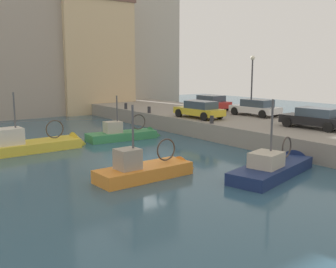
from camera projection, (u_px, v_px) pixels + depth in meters
water_surface at (138, 160)px, 22.09m from camera, size 80.00×80.00×0.00m
quay_wall at (272, 130)px, 28.68m from camera, size 9.00×56.00×1.20m
fishing_boat_navy at (276, 172)px, 19.11m from camera, size 6.67×3.22×4.48m
fishing_boat_orange at (150, 175)px, 18.56m from camera, size 5.50×1.89×4.20m
fishing_boat_yellow at (35, 148)px, 24.42m from camera, size 7.05×2.32×4.57m
fishing_boat_green at (127, 138)px, 28.40m from camera, size 5.83×2.22×3.89m
parked_car_yellow at (200, 109)px, 30.55m from camera, size 2.07×4.31×1.34m
parked_car_black at (315, 118)px, 25.40m from camera, size 2.18×4.31×1.34m
parked_car_white at (256, 107)px, 32.02m from camera, size 2.11×4.26×1.34m
parked_car_red at (210, 102)px, 36.26m from camera, size 2.18×3.99×1.38m
mooring_bollard_south at (212, 120)px, 27.71m from camera, size 0.28×0.28×0.55m
mooring_bollard_mid at (149, 110)px, 34.08m from camera, size 0.28×0.28×0.55m
mooring_bollard_north at (126, 106)px, 37.26m from camera, size 0.28×0.28×0.55m
quay_streetlamp at (252, 75)px, 31.68m from camera, size 0.36×0.36×4.83m
waterfront_building_west_mid at (89, 56)px, 45.21m from camera, size 8.59×7.24×12.69m
waterfront_building_central at (3, 24)px, 39.84m from camera, size 11.09×7.07×18.86m
waterfront_building_east at (141, 34)px, 52.28m from camera, size 7.79×7.37×18.77m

